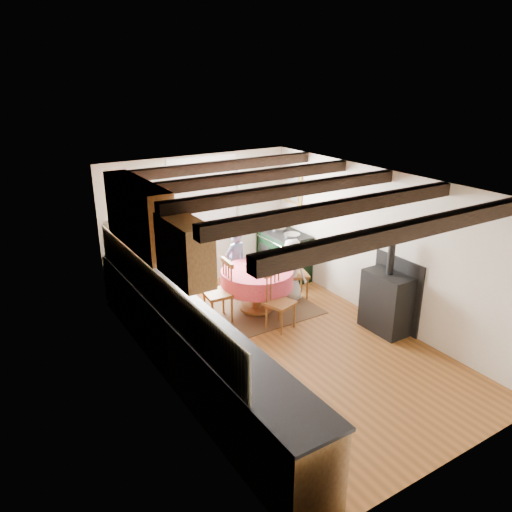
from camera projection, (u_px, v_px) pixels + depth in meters
floor at (285, 346)px, 7.19m from camera, size 3.60×5.50×0.00m
ceiling at (289, 184)px, 6.35m from camera, size 3.60×5.50×0.00m
wall_back at (199, 221)px, 8.95m from camera, size 3.60×0.00×2.40m
wall_front at (459, 365)px, 4.59m from camera, size 3.60×0.00×2.40m
wall_left at (164, 300)px, 5.88m from camera, size 0.00×5.50×2.40m
wall_right at (381, 247)px, 7.67m from camera, size 0.00×5.50×2.40m
beam_a at (409, 230)px, 4.79m from camera, size 3.60×0.16×0.16m
beam_b at (340, 208)px, 5.59m from camera, size 3.60×0.16×0.16m
beam_c at (289, 191)px, 6.38m from camera, size 3.60×0.16×0.16m
beam_d at (249, 177)px, 7.17m from camera, size 3.60×0.16×0.16m
beam_e at (217, 167)px, 7.97m from camera, size 3.60×0.16×0.16m
splash_left at (156, 291)px, 6.12m from camera, size 0.02×4.50×0.55m
splash_back at (147, 231)px, 8.44m from camera, size 1.40×0.02×0.55m
base_cabinet_left at (190, 349)px, 6.29m from camera, size 0.60×5.30×0.88m
base_cabinet_back at (153, 278)px, 8.46m from camera, size 1.30×0.60×0.88m
worktop_left at (189, 316)px, 6.14m from camera, size 0.64×5.30×0.04m
worktop_back at (151, 253)px, 8.28m from camera, size 1.30×0.64×0.04m
wall_cabinet_glass at (138, 214)px, 6.65m from camera, size 0.34×1.80×0.90m
wall_cabinet_solid at (184, 250)px, 5.48m from camera, size 0.34×0.90×0.70m
window_frame at (203, 199)px, 8.85m from camera, size 1.34×0.03×1.54m
window_pane at (203, 199)px, 8.85m from camera, size 1.20×0.01×1.40m
curtain_left at (163, 235)px, 8.54m from camera, size 0.35×0.10×2.10m
curtain_right at (247, 220)px, 9.38m from camera, size 0.35×0.10×2.10m
curtain_rod at (204, 167)px, 8.57m from camera, size 2.00×0.03×0.03m
wall_picture at (293, 187)px, 9.30m from camera, size 0.04×0.50×0.60m
wall_plate at (249, 188)px, 9.27m from camera, size 0.30×0.02×0.30m
rug at (257, 309)px, 8.29m from camera, size 1.88×1.46×0.01m
dining_table at (257, 290)px, 8.16m from camera, size 1.19×1.19×0.72m
chair_near at (281, 301)px, 7.54m from camera, size 0.50×0.51×0.92m
chair_left at (218, 292)px, 7.78m from camera, size 0.49×0.47×1.00m
chair_right at (297, 273)px, 8.61m from camera, size 0.51×0.50×0.92m
aga_range at (284, 255)px, 9.45m from camera, size 0.64×0.99×0.91m
cast_iron_stove at (388, 287)px, 7.40m from camera, size 0.44×0.73×1.46m
child_far at (236, 263)px, 8.68m from camera, size 0.48×0.36×1.19m
child_right at (292, 270)px, 8.51m from camera, size 0.47×0.61×1.10m
bowl_a at (259, 269)px, 8.00m from camera, size 0.29×0.29×0.05m
bowl_b at (274, 266)px, 8.15m from camera, size 0.25×0.25×0.06m
cup at (248, 267)px, 8.06m from camera, size 0.11×0.11×0.09m
canister_tall at (129, 247)px, 8.14m from camera, size 0.13×0.13×0.23m
canister_wide at (157, 242)px, 8.40m from camera, size 0.19×0.19×0.21m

